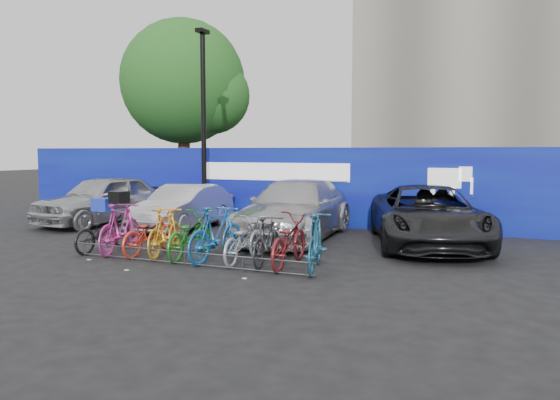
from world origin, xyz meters
The scene contains 21 objects.
ground centered at (0.00, 0.00, 0.00)m, with size 100.00×100.00×0.00m, color black.
hoarding centered at (0.01, 6.00, 1.20)m, with size 22.00×0.18×2.40m.
tree centered at (-6.77, 10.06, 5.07)m, with size 5.40×5.20×7.80m.
lamppost centered at (-3.20, 5.40, 3.27)m, with size 0.25×0.50×6.11m.
bike_rack centered at (0.00, -0.60, 0.16)m, with size 5.60×0.03×0.30m.
car_0 centered at (-5.88, 3.75, 0.78)m, with size 1.84×4.58×1.56m, color #ACADB1.
car_1 centered at (-2.84, 3.66, 0.66)m, with size 1.40×4.00×1.32m, color #B0B2B6.
car_2 centered at (0.72, 3.52, 0.76)m, with size 2.14×5.26×1.53m, color #B9B8BE.
car_3 centered at (4.09, 3.71, 0.73)m, with size 2.42×5.26×1.46m, color black.
bike_0 centered at (-2.62, 0.04, 0.46)m, with size 0.61×1.76×0.93m, color black.
bike_1 centered at (-2.12, 0.01, 0.57)m, with size 0.53×1.89×1.13m, color #D13098.
bike_2 centered at (-1.39, 0.13, 0.48)m, with size 0.63×1.81×0.95m, color red.
bike_3 centered at (-0.97, 0.11, 0.53)m, with size 0.50×1.78×1.07m, color #F8A923.
bike_4 centered at (-0.38, 0.16, 0.50)m, with size 0.66×1.89×1.00m, color #1F7A21.
bike_5 centered at (0.35, 0.06, 0.58)m, with size 0.54×1.93×1.16m, color #185FAA.
bike_6 centered at (0.92, 0.17, 0.46)m, with size 0.61×1.76×0.93m, color #A5A6AD.
bike_7 centered at (1.50, 0.09, 0.50)m, with size 0.47×1.65×0.99m, color #242426.
bike_8 centered at (1.92, 0.19, 0.52)m, with size 0.69×1.99×1.05m, color maroon.
bike_9 centered at (2.55, 0.01, 0.56)m, with size 0.53×1.88×1.13m, color #1E5371.
cargo_crate centered at (-2.62, 0.04, 1.07)m, with size 0.41×0.31×0.29m, color #1A31B8.
cargo_topcase centered at (-2.12, 0.01, 1.26)m, with size 0.36×0.32×0.26m, color black.
Camera 1 is at (6.05, -9.70, 2.29)m, focal length 35.00 mm.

